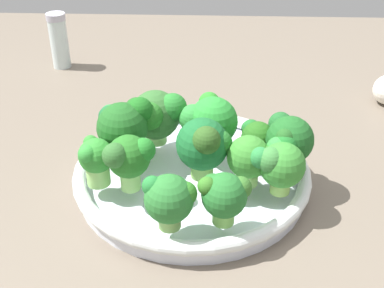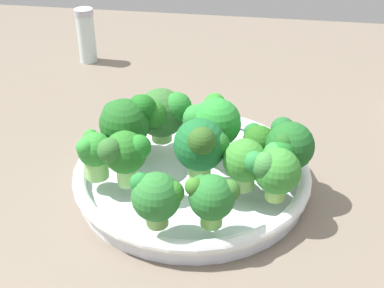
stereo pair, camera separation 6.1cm
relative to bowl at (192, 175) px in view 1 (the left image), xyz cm
name	(u,v)px [view 1 (the left image)]	position (x,y,z in cm)	size (l,w,h in cm)	color
ground_plane	(217,184)	(3.20, 1.93, -2.80)	(130.00, 130.00, 2.50)	#6F6355
bowl	(192,175)	(0.00, 0.00, 0.00)	(29.16, 29.16, 3.04)	white
broccoli_floret_0	(204,145)	(1.50, -2.48, 5.95)	(6.52, 6.44, 7.64)	#8AC45D
broccoli_floret_1	(129,157)	(-6.77, -5.13, 5.79)	(5.65, 5.32, 6.77)	#8ECD68
broccoli_floret_2	(157,115)	(-4.61, 4.86, 5.69)	(7.24, 7.43, 7.19)	#9CCB74
broccoli_floret_3	(280,164)	(9.94, -4.80, 5.20)	(5.46, 6.02, 6.19)	#88B852
broccoli_floret_4	(250,158)	(6.71, -3.69, 5.06)	(5.06, 5.37, 6.14)	#83B25C
broccoli_floret_5	(124,125)	(-8.16, 0.92, 6.38)	(6.73, 6.53, 7.98)	#78B757
broccoli_floret_6	(210,120)	(2.08, 3.70, 5.71)	(7.37, 7.03, 7.27)	#86C858
broccoli_floret_7	(170,199)	(-1.80, -11.32, 5.02)	(5.58, 5.11, 6.12)	#80B059
broccoli_floret_8	(120,121)	(-9.34, 4.21, 5.12)	(4.88, 4.52, 6.06)	#8EBD5F
broccoli_floret_9	(96,157)	(-10.73, -4.09, 5.00)	(4.04, 4.37, 5.80)	#95D56D
broccoli_floret_10	(288,140)	(11.22, -0.67, 5.77)	(5.66, 7.30, 7.06)	#7DB24F
broccoli_floret_11	(224,195)	(3.66, -10.33, 4.96)	(5.58, 4.76, 5.84)	#79BD53
broccoli_floret_12	(257,138)	(7.90, 1.46, 4.66)	(4.12, 4.54, 5.32)	#92C761
pepper_shaker	(59,40)	(-25.65, 35.89, 3.56)	(3.43, 3.43, 10.11)	silver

